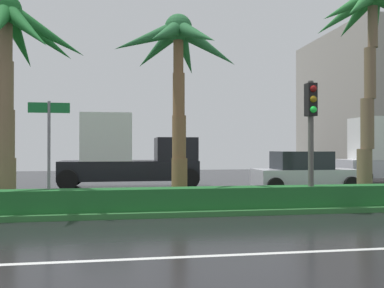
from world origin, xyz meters
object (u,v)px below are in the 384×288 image
(car_in_traffic_second, at_px, (304,172))
(palm_tree_centre_right, at_px, (371,25))
(box_truck_lead, at_px, (128,155))
(street_name_sign, at_px, (49,140))
(palm_tree_centre_left, at_px, (5,43))
(palm_tree_centre, at_px, (177,56))
(traffic_signal_median_right, at_px, (311,120))

(car_in_traffic_second, bearing_deg, palm_tree_centre_right, -83.07)
(box_truck_lead, relative_size, car_in_traffic_second, 1.49)
(street_name_sign, bearing_deg, palm_tree_centre_left, 141.66)
(car_in_traffic_second, bearing_deg, palm_tree_centre_left, -159.98)
(palm_tree_centre_left, xyz_separation_m, palm_tree_centre, (5.15, 0.53, -0.09))
(palm_tree_centre_left, xyz_separation_m, traffic_signal_median_right, (8.84, -1.49, -2.28))
(palm_tree_centre_left, height_order, traffic_signal_median_right, palm_tree_centre_left)
(palm_tree_centre_right, distance_m, car_in_traffic_second, 6.70)
(traffic_signal_median_right, xyz_separation_m, box_truck_lead, (-5.20, 8.69, -1.14))
(traffic_signal_median_right, xyz_separation_m, street_name_sign, (-7.41, 0.36, -0.61))
(box_truck_lead, bearing_deg, palm_tree_centre, -77.27)
(palm_tree_centre_right, xyz_separation_m, traffic_signal_median_right, (-2.75, -1.28, -3.30))
(palm_tree_centre, relative_size, palm_tree_centre_right, 0.84)
(traffic_signal_median_right, relative_size, box_truck_lead, 0.58)
(palm_tree_centre, relative_size, car_in_traffic_second, 1.42)
(car_in_traffic_second, bearing_deg, street_name_sign, -151.84)
(box_truck_lead, bearing_deg, street_name_sign, -104.88)
(palm_tree_centre, relative_size, street_name_sign, 2.03)
(street_name_sign, height_order, box_truck_lead, box_truck_lead)
(palm_tree_centre, height_order, car_in_traffic_second, palm_tree_centre)
(traffic_signal_median_right, xyz_separation_m, car_in_traffic_second, (2.23, 5.52, -1.86))
(palm_tree_centre_left, xyz_separation_m, street_name_sign, (1.43, -1.13, -2.89))
(palm_tree_centre_left, relative_size, palm_tree_centre, 1.02)
(palm_tree_centre_left, relative_size, traffic_signal_median_right, 1.69)
(palm_tree_centre_right, height_order, street_name_sign, palm_tree_centre_right)
(street_name_sign, distance_m, car_in_traffic_second, 11.01)
(palm_tree_centre_right, bearing_deg, car_in_traffic_second, 96.93)
(palm_tree_centre_left, distance_m, palm_tree_centre, 5.18)
(palm_tree_centre_right, relative_size, car_in_traffic_second, 1.70)
(street_name_sign, height_order, car_in_traffic_second, street_name_sign)
(palm_tree_centre_right, distance_m, street_name_sign, 10.93)
(palm_tree_centre, height_order, box_truck_lead, palm_tree_centre)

